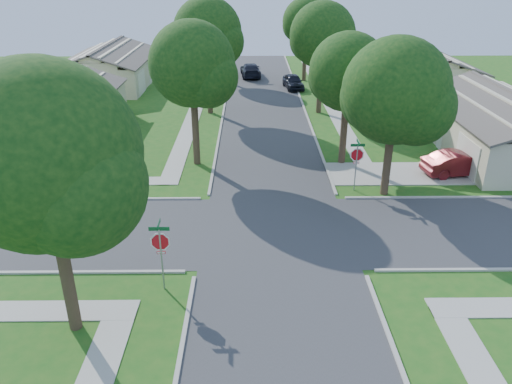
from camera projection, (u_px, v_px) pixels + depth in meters
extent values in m
plane|color=#1D5818|center=(276.00, 230.00, 24.30)|extent=(100.00, 100.00, 0.00)
cube|color=#333335|center=(276.00, 230.00, 24.30)|extent=(7.00, 100.00, 0.02)
cube|color=#9E9B91|center=(326.00, 98.00, 47.96)|extent=(1.20, 40.00, 0.04)
cube|color=#9E9B91|center=(200.00, 98.00, 47.84)|extent=(1.20, 40.00, 0.04)
cube|color=#9E9B91|center=(398.00, 173.00, 30.81)|extent=(8.80, 3.60, 0.05)
cube|color=gray|center=(162.00, 260.00, 19.42)|extent=(0.06, 0.06, 2.70)
cylinder|color=white|center=(160.00, 242.00, 19.08)|extent=(1.05, 0.02, 1.05)
cylinder|color=red|center=(160.00, 242.00, 19.08)|extent=(0.90, 0.03, 0.90)
cube|color=red|center=(161.00, 252.00, 19.28)|extent=(0.34, 0.03, 0.12)
cube|color=white|center=(161.00, 252.00, 19.28)|extent=(0.30, 0.03, 0.08)
cube|color=#0C5426|center=(159.00, 229.00, 18.84)|extent=(0.80, 0.02, 0.16)
cube|color=#0C5426|center=(159.00, 225.00, 18.77)|extent=(0.02, 0.80, 0.16)
cube|color=gray|center=(356.00, 168.00, 28.05)|extent=(0.06, 0.06, 2.70)
cylinder|color=white|center=(357.00, 155.00, 27.71)|extent=(1.05, 0.02, 1.05)
cylinder|color=red|center=(357.00, 155.00, 27.71)|extent=(0.90, 0.03, 0.90)
cube|color=red|center=(356.00, 163.00, 27.91)|extent=(0.34, 0.03, 0.12)
cube|color=white|center=(356.00, 163.00, 27.91)|extent=(0.30, 0.03, 0.08)
cube|color=#0C5426|center=(358.00, 145.00, 27.47)|extent=(0.80, 0.02, 0.16)
cube|color=#0C5426|center=(358.00, 142.00, 27.40)|extent=(0.02, 0.80, 0.16)
cylinder|color=#38281C|center=(344.00, 134.00, 31.69)|extent=(0.44, 0.44, 3.95)
sphere|color=#0D350E|center=(348.00, 72.00, 30.06)|extent=(4.80, 4.80, 4.80)
sphere|color=#0D350E|center=(363.00, 84.00, 29.88)|extent=(3.46, 3.46, 3.46)
sphere|color=#0D350E|center=(334.00, 78.00, 30.79)|extent=(3.26, 3.26, 3.26)
cylinder|color=#38281C|center=(320.00, 88.00, 42.52)|extent=(0.44, 0.44, 4.30)
sphere|color=#0D350E|center=(323.00, 35.00, 40.69)|extent=(5.40, 5.40, 5.40)
sphere|color=#0D350E|center=(335.00, 44.00, 40.49)|extent=(3.89, 3.89, 3.89)
sphere|color=#0D350E|center=(311.00, 40.00, 41.52)|extent=(3.67, 3.67, 3.67)
cylinder|color=#38281C|center=(305.00, 61.00, 54.34)|extent=(0.44, 0.44, 4.20)
sphere|color=#0D350E|center=(306.00, 21.00, 52.61)|extent=(5.00, 5.00, 5.00)
sphere|color=#0D350E|center=(315.00, 28.00, 52.43)|extent=(3.60, 3.60, 3.60)
sphere|color=#0D350E|center=(298.00, 26.00, 53.38)|extent=(3.40, 3.40, 3.40)
cylinder|color=#38281C|center=(196.00, 132.00, 31.53)|extent=(0.44, 0.44, 4.25)
sphere|color=#0D350E|center=(192.00, 64.00, 29.76)|extent=(5.20, 5.20, 5.20)
sphere|color=#0D350E|center=(207.00, 77.00, 29.56)|extent=(3.74, 3.74, 3.74)
sphere|color=#0D350E|center=(181.00, 71.00, 30.56)|extent=(3.54, 3.54, 3.54)
cylinder|color=#38281C|center=(210.00, 87.00, 42.39)|extent=(0.44, 0.44, 4.44)
sphere|color=#0D350E|center=(207.00, 32.00, 40.49)|extent=(5.60, 5.60, 5.60)
sphere|color=#0D350E|center=(219.00, 42.00, 40.28)|extent=(4.03, 4.03, 4.03)
sphere|color=#0D350E|center=(198.00, 38.00, 41.35)|extent=(3.81, 3.81, 3.81)
cylinder|color=#38281C|center=(218.00, 63.00, 54.31)|extent=(0.44, 0.44, 3.90)
sphere|color=#0D350E|center=(217.00, 26.00, 52.72)|extent=(4.60, 4.60, 4.60)
sphere|color=#0D350E|center=(225.00, 33.00, 52.55)|extent=(3.31, 3.31, 3.31)
sphere|color=#0D350E|center=(211.00, 30.00, 53.43)|extent=(3.13, 3.13, 3.13)
cylinder|color=#38281C|center=(67.00, 280.00, 17.02)|extent=(0.44, 0.44, 4.04)
sphere|color=#0D350E|center=(44.00, 156.00, 15.12)|extent=(6.00, 6.00, 6.00)
sphere|color=#0D350E|center=(76.00, 186.00, 14.90)|extent=(4.32, 4.32, 4.32)
sphere|color=#0D350E|center=(28.00, 165.00, 16.05)|extent=(4.08, 4.08, 4.08)
cylinder|color=#38281C|center=(387.00, 164.00, 27.43)|extent=(0.44, 0.44, 3.54)
sphere|color=#0D350E|center=(396.00, 91.00, 25.72)|extent=(5.60, 5.60, 5.60)
sphere|color=#0D350E|center=(416.00, 107.00, 25.52)|extent=(4.03, 4.03, 4.03)
sphere|color=#0D350E|center=(375.00, 98.00, 26.58)|extent=(3.81, 3.81, 3.81)
cube|color=#B8AE91|center=(504.00, 132.00, 33.86)|extent=(8.00, 13.00, 2.80)
cube|color=#403C37|center=(480.00, 103.00, 32.98)|extent=(4.42, 13.60, 1.56)
cube|color=silver|center=(467.00, 157.00, 30.41)|extent=(0.06, 3.20, 2.20)
cube|color=silver|center=(440.00, 135.00, 34.58)|extent=(0.06, 0.90, 2.00)
cube|color=#1E2633|center=(429.00, 117.00, 36.71)|extent=(0.06, 1.80, 1.10)
cube|color=#B8AE91|center=(421.00, 77.00, 50.21)|extent=(8.00, 13.00, 2.80)
cube|color=#403C37|center=(444.00, 56.00, 49.37)|extent=(4.42, 13.60, 1.56)
cube|color=#403C37|center=(404.00, 56.00, 49.33)|extent=(4.42, 13.60, 1.56)
cube|color=silver|center=(391.00, 89.00, 46.75)|extent=(0.06, 3.20, 2.20)
cube|color=silver|center=(379.00, 80.00, 50.92)|extent=(0.06, 0.90, 2.00)
cube|color=#1E2633|center=(374.00, 69.00, 53.06)|extent=(0.06, 1.80, 1.10)
cube|color=#B8AE91|center=(53.00, 117.00, 37.17)|extent=(8.00, 13.00, 2.80)
cube|color=#403C37|center=(75.00, 90.00, 36.33)|extent=(4.42, 13.60, 1.56)
cube|color=#403C37|center=(20.00, 90.00, 36.29)|extent=(4.42, 13.60, 1.56)
cube|color=silver|center=(92.00, 137.00, 33.80)|extent=(0.06, 3.20, 2.20)
cube|color=silver|center=(110.00, 120.00, 37.97)|extent=(0.06, 0.90, 2.00)
cube|color=#1E2633|center=(117.00, 104.00, 40.10)|extent=(0.06, 1.80, 1.10)
cube|color=#B8AE91|center=(110.00, 72.00, 52.61)|extent=(8.00, 13.00, 2.80)
cube|color=#403C37|center=(127.00, 52.00, 51.77)|extent=(4.42, 13.60, 1.56)
cube|color=#403C37|center=(89.00, 52.00, 51.73)|extent=(4.42, 13.60, 1.56)
cube|color=silver|center=(142.00, 82.00, 49.23)|extent=(0.06, 3.20, 2.20)
cube|color=silver|center=(150.00, 74.00, 53.41)|extent=(0.06, 0.90, 2.00)
cube|color=#1E2633|center=(154.00, 64.00, 55.54)|extent=(0.06, 1.80, 1.10)
imported|color=#5E1317|center=(459.00, 163.00, 30.41)|extent=(4.66, 2.33, 1.47)
imported|color=black|center=(293.00, 82.00, 51.34)|extent=(2.26, 4.43, 1.45)
imported|color=black|center=(250.00, 70.00, 56.73)|extent=(2.51, 5.35, 1.51)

